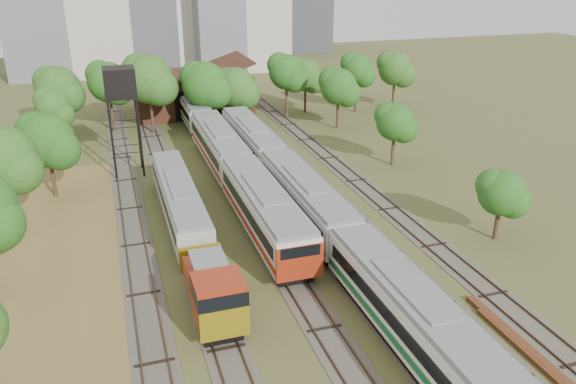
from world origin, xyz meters
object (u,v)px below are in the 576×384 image
object	(u,v)px
railcar_green_set	(306,200)
water_tower	(120,85)
railcar_red_set	(239,175)
shunter_locomotive	(214,293)

from	to	relation	value
railcar_green_set	water_tower	bearing A→B (deg)	128.89
railcar_red_set	water_tower	size ratio (longest dim) A/B	3.17
railcar_red_set	railcar_green_set	bearing A→B (deg)	-60.77
railcar_red_set	shunter_locomotive	size ratio (longest dim) A/B	4.27
railcar_green_set	shunter_locomotive	distance (m)	15.18
railcar_green_set	shunter_locomotive	bearing A→B (deg)	-131.19
shunter_locomotive	water_tower	size ratio (longest dim) A/B	0.74
railcar_red_set	railcar_green_set	size ratio (longest dim) A/B	0.66
railcar_red_set	shunter_locomotive	xyz separation A→B (m)	(-6.00, -18.57, -0.32)
railcar_green_set	shunter_locomotive	xyz separation A→B (m)	(-10.00, -11.43, -0.19)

